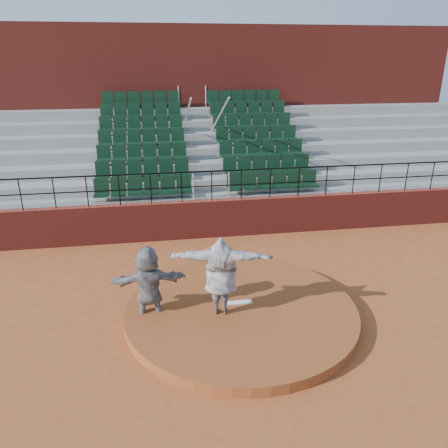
% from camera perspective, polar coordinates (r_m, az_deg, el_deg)
% --- Properties ---
extents(ground, '(90.00, 90.00, 0.00)m').
position_cam_1_polar(ground, '(10.73, 2.21, -11.81)').
color(ground, '#9E4C23').
rests_on(ground, ground).
extents(pitchers_mound, '(5.50, 5.50, 0.25)m').
position_cam_1_polar(pitchers_mound, '(10.66, 2.22, -11.24)').
color(pitchers_mound, brown).
rests_on(pitchers_mound, ground).
extents(pitching_rubber, '(0.60, 0.15, 0.03)m').
position_cam_1_polar(pitching_rubber, '(10.71, 2.07, -10.19)').
color(pitching_rubber, white).
rests_on(pitching_rubber, pitchers_mound).
extents(boundary_wall, '(24.00, 0.30, 1.30)m').
position_cam_1_polar(boundary_wall, '(14.87, -1.56, 0.73)').
color(boundary_wall, maroon).
rests_on(boundary_wall, ground).
extents(wall_railing, '(24.04, 0.05, 1.03)m').
position_cam_1_polar(wall_railing, '(14.45, -1.62, 5.87)').
color(wall_railing, black).
rests_on(wall_railing, boundary_wall).
extents(seating_deck, '(24.00, 5.97, 4.63)m').
position_cam_1_polar(seating_deck, '(18.10, -3.18, 7.07)').
color(seating_deck, gray).
rests_on(seating_deck, ground).
extents(press_box_facade, '(24.00, 3.00, 7.10)m').
position_cam_1_polar(press_box_facade, '(21.61, -4.50, 15.02)').
color(press_box_facade, maroon).
rests_on(press_box_facade, ground).
extents(pitcher, '(2.40, 1.10, 1.88)m').
position_cam_1_polar(pitcher, '(9.92, -0.44, -6.74)').
color(pitcher, black).
rests_on(pitcher, pitchers_mound).
extents(fielder, '(1.75, 0.59, 1.87)m').
position_cam_1_polar(fielder, '(10.23, -9.81, -7.82)').
color(fielder, black).
rests_on(fielder, ground).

